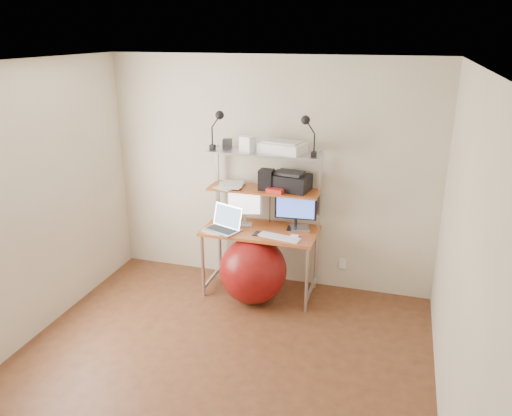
{
  "coord_description": "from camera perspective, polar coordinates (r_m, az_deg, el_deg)",
  "views": [
    {
      "loc": [
        1.35,
        -3.25,
        2.72
      ],
      "look_at": [
        0.04,
        1.15,
        1.08
      ],
      "focal_mm": 35.0,
      "sensor_mm": 36.0,
      "label": 1
    }
  ],
  "objects": [
    {
      "name": "box_white",
      "position": [
        5.13,
        -0.99,
        7.33
      ],
      "size": [
        0.16,
        0.15,
        0.16
      ],
      "primitive_type": "cube",
      "rotation": [
        0.0,
        0.0,
        -0.34
      ],
      "color": "white",
      "rests_on": "top_shelf"
    },
    {
      "name": "printer",
      "position": [
        5.2,
        3.87,
        3.05
      ],
      "size": [
        0.45,
        0.34,
        0.2
      ],
      "rotation": [
        0.0,
        0.0,
        -0.17
      ],
      "color": "black",
      "rests_on": "mid_shelf"
    },
    {
      "name": "room",
      "position": [
        3.81,
        -5.49,
        -3.15
      ],
      "size": [
        3.6,
        3.6,
        3.6
      ],
      "color": "brown",
      "rests_on": "ground"
    },
    {
      "name": "exercise_ball",
      "position": [
        5.26,
        -0.34,
        -7.13
      ],
      "size": [
        0.71,
        0.71,
        0.71
      ],
      "primitive_type": "sphere",
      "color": "maroon",
      "rests_on": "floor"
    },
    {
      "name": "computer_desk",
      "position": [
        5.25,
        0.69,
        -0.04
      ],
      "size": [
        1.2,
        0.6,
        1.57
      ],
      "color": "#C36326",
      "rests_on": "ground"
    },
    {
      "name": "laptop",
      "position": [
        5.26,
        -3.58,
        -1.91
      ],
      "size": [
        0.45,
        0.4,
        0.32
      ],
      "rotation": [
        0.0,
        0.0,
        -0.37
      ],
      "color": "#BCBBC0",
      "rests_on": "desktop"
    },
    {
      "name": "clip_lamp_left",
      "position": [
        5.16,
        -4.35,
        9.83
      ],
      "size": [
        0.16,
        0.09,
        0.41
      ],
      "color": "black",
      "rests_on": "top_shelf"
    },
    {
      "name": "keyboard",
      "position": [
        5.06,
        2.67,
        -3.34
      ],
      "size": [
        0.45,
        0.21,
        0.01
      ],
      "primitive_type": "cube",
      "rotation": [
        0.0,
        0.0,
        -0.2
      ],
      "color": "white",
      "rests_on": "desktop"
    },
    {
      "name": "monitor_black",
      "position": [
        5.22,
        4.56,
        -0.13
      ],
      "size": [
        0.44,
        0.14,
        0.44
      ],
      "rotation": [
        0.0,
        0.0,
        0.08
      ],
      "color": "black",
      "rests_on": "desktop"
    },
    {
      "name": "scanner",
      "position": [
        5.11,
        3.05,
        6.99
      ],
      "size": [
        0.5,
        0.38,
        0.12
      ],
      "rotation": [
        0.0,
        0.0,
        -0.23
      ],
      "color": "white",
      "rests_on": "top_shelf"
    },
    {
      "name": "wall_outlet",
      "position": [
        5.61,
        9.9,
        -6.25
      ],
      "size": [
        0.08,
        0.01,
        0.12
      ],
      "primitive_type": "cube",
      "color": "white",
      "rests_on": "room"
    },
    {
      "name": "box_grey",
      "position": [
        5.31,
        -3.3,
        7.37
      ],
      "size": [
        0.11,
        0.11,
        0.09
      ],
      "primitive_type": "cube",
      "rotation": [
        0.0,
        0.0,
        0.22
      ],
      "color": "#2A2A2C",
      "rests_on": "top_shelf"
    },
    {
      "name": "red_box",
      "position": [
        5.11,
        2.25,
        2.0
      ],
      "size": [
        0.19,
        0.14,
        0.05
      ],
      "primitive_type": "cube",
      "rotation": [
        0.0,
        0.0,
        -0.18
      ],
      "color": "red",
      "rests_on": "mid_shelf"
    },
    {
      "name": "mac_mini",
      "position": [
        5.26,
        5.02,
        -2.35
      ],
      "size": [
        0.24,
        0.24,
        0.04
      ],
      "primitive_type": "cube",
      "rotation": [
        0.0,
        0.0,
        0.32
      ],
      "color": "#BCBBC0",
      "rests_on": "desktop"
    },
    {
      "name": "nas_cube",
      "position": [
        5.2,
        1.18,
        3.27
      ],
      "size": [
        0.15,
        0.15,
        0.21
      ],
      "primitive_type": "cube",
      "rotation": [
        0.0,
        0.0,
        -0.01
      ],
      "color": "black",
      "rests_on": "mid_shelf"
    },
    {
      "name": "monitor_silver",
      "position": [
        5.33,
        -1.31,
        0.33
      ],
      "size": [
        0.37,
        0.17,
        0.42
      ],
      "rotation": [
        0.0,
        0.0,
        0.25
      ],
      "color": "silver",
      "rests_on": "desktop"
    },
    {
      "name": "phone",
      "position": [
        5.15,
        0.12,
        -2.94
      ],
      "size": [
        0.08,
        0.12,
        0.01
      ],
      "primitive_type": "cube",
      "rotation": [
        0.0,
        0.0,
        -0.13
      ],
      "color": "black",
      "rests_on": "desktop"
    },
    {
      "name": "mouse",
      "position": [
        5.08,
        4.43,
        -3.23
      ],
      "size": [
        0.09,
        0.06,
        0.02
      ],
      "primitive_type": "cube",
      "rotation": [
        0.0,
        0.0,
        -0.09
      ],
      "color": "white",
      "rests_on": "desktop"
    },
    {
      "name": "clip_lamp_right",
      "position": [
        4.9,
        5.89,
        9.22
      ],
      "size": [
        0.16,
        0.09,
        0.4
      ],
      "color": "black",
      "rests_on": "top_shelf"
    },
    {
      "name": "paper_stack",
      "position": [
        5.35,
        -2.9,
        2.66
      ],
      "size": [
        0.33,
        0.41,
        0.02
      ],
      "color": "white",
      "rests_on": "mid_shelf"
    }
  ]
}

